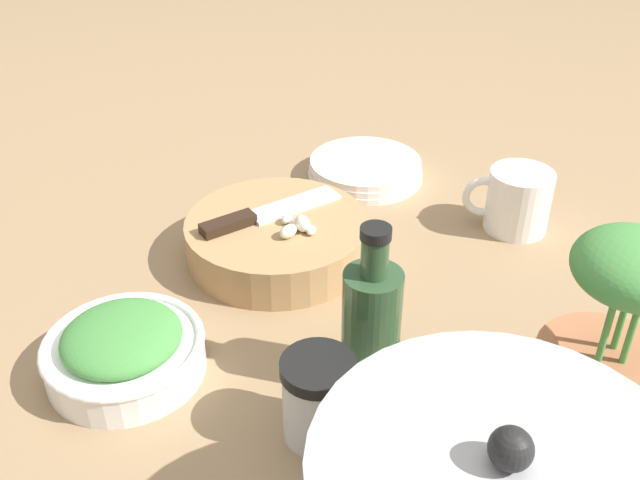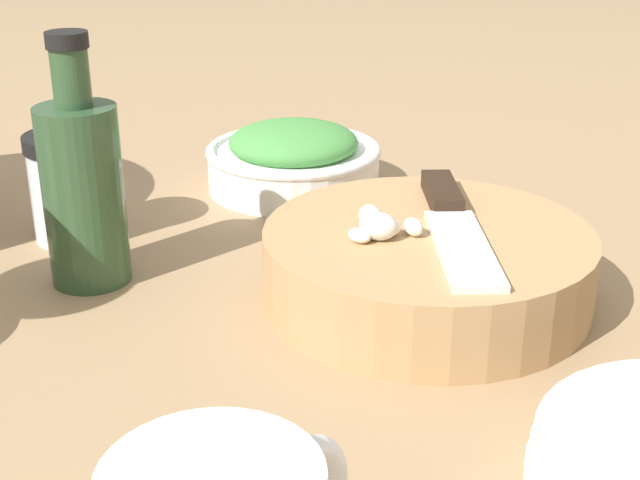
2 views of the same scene
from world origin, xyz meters
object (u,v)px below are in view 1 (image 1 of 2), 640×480
(oil_bottle, at_px, (371,324))
(potted_herb, at_px, (610,354))
(cutting_board, at_px, (277,238))
(plate_stack, at_px, (365,169))
(chef_knife, at_px, (262,214))
(herb_bowl, at_px, (124,349))
(spice_jar, at_px, (318,398))
(garlic_cloves, at_px, (297,226))
(coffee_mug, at_px, (517,200))

(oil_bottle, bearing_deg, potted_herb, 107.29)
(cutting_board, height_order, plate_stack, cutting_board)
(chef_knife, bearing_deg, plate_stack, 111.19)
(herb_bowl, distance_m, spice_jar, 0.21)
(garlic_cloves, xyz_separation_m, oil_bottle, (0.12, 0.18, 0.01))
(spice_jar, height_order, coffee_mug, spice_jar)
(herb_bowl, distance_m, plate_stack, 0.50)
(herb_bowl, relative_size, spice_jar, 1.88)
(herb_bowl, distance_m, coffee_mug, 0.54)
(cutting_board, relative_size, potted_herb, 1.08)
(coffee_mug, distance_m, plate_stack, 0.24)
(spice_jar, relative_size, potted_herb, 0.41)
(cutting_board, relative_size, spice_jar, 2.62)
(coffee_mug, height_order, potted_herb, potted_herb)
(cutting_board, xyz_separation_m, coffee_mug, (-0.23, 0.22, 0.02))
(plate_stack, height_order, potted_herb, potted_herb)
(potted_herb, bearing_deg, spice_jar, -53.88)
(garlic_cloves, xyz_separation_m, herb_bowl, (0.25, -0.04, -0.03))
(cutting_board, bearing_deg, potted_herb, 81.52)
(plate_stack, bearing_deg, oil_bottle, 31.80)
(spice_jar, bearing_deg, garlic_cloves, -140.03)
(garlic_cloves, height_order, potted_herb, potted_herb)
(garlic_cloves, distance_m, potted_herb, 0.38)
(garlic_cloves, distance_m, coffee_mug, 0.30)
(garlic_cloves, relative_size, potted_herb, 0.25)
(spice_jar, relative_size, oil_bottle, 0.48)
(chef_knife, bearing_deg, cutting_board, 30.57)
(cutting_board, bearing_deg, spice_jar, 44.49)
(cutting_board, relative_size, oil_bottle, 1.26)
(spice_jar, distance_m, oil_bottle, 0.09)
(plate_stack, xyz_separation_m, potted_herb, (0.30, 0.43, 0.08))
(herb_bowl, xyz_separation_m, spice_jar, (-0.04, 0.21, 0.02))
(oil_bottle, bearing_deg, cutting_board, -120.71)
(coffee_mug, bearing_deg, spice_jar, -1.70)
(herb_bowl, bearing_deg, spice_jar, 101.45)
(coffee_mug, xyz_separation_m, plate_stack, (-0.01, -0.24, -0.03))
(chef_knife, xyz_separation_m, plate_stack, (-0.25, 0.00, -0.04))
(chef_knife, height_order, herb_bowl, chef_knife)
(cutting_board, bearing_deg, garlic_cloves, 81.01)
(herb_bowl, bearing_deg, oil_bottle, 121.46)
(spice_jar, xyz_separation_m, potted_herb, (-0.15, 0.21, 0.05))
(chef_knife, bearing_deg, garlic_cloves, 18.94)
(garlic_cloves, distance_m, plate_stack, 0.26)
(cutting_board, xyz_separation_m, chef_knife, (0.00, -0.02, 0.03))
(chef_knife, height_order, oil_bottle, oil_bottle)
(chef_knife, relative_size, potted_herb, 0.89)
(cutting_board, xyz_separation_m, oil_bottle, (0.12, 0.21, 0.05))
(plate_stack, bearing_deg, spice_jar, 26.41)
(cutting_board, relative_size, chef_knife, 1.21)
(plate_stack, bearing_deg, cutting_board, 4.18)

